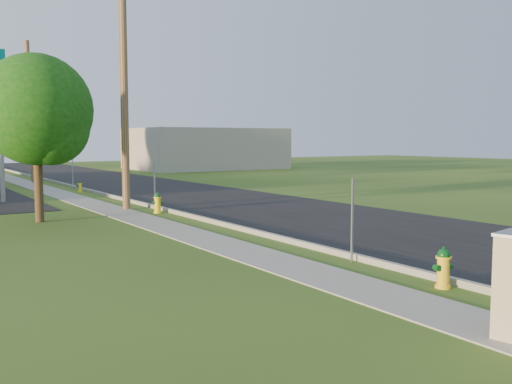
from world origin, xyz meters
TOP-DOWN VIEW (x-y plane):
  - ground_plane at (0.00, 0.00)m, footprint 140.00×140.00m
  - road at (4.50, 10.00)m, footprint 8.00×120.00m
  - curb at (0.50, 10.00)m, footprint 0.15×120.00m
  - sidewalk at (-1.25, 10.00)m, footprint 1.50×120.00m
  - utility_pole_mid at (-0.60, 17.00)m, footprint 1.40×0.32m
  - utility_pole_far at (-0.60, 35.00)m, footprint 1.40×0.32m
  - sign_post_near at (0.25, 4.20)m, footprint 0.05×0.04m
  - sign_post_mid at (0.25, 16.00)m, footprint 0.05×0.04m
  - sign_post_far at (0.25, 28.20)m, footprint 0.05×0.04m
  - distant_building at (18.00, 45.00)m, footprint 14.00×10.00m
  - tree_verge at (-4.36, 15.14)m, footprint 3.89×3.89m
  - hydrant_near at (0.13, 1.45)m, footprint 0.43×0.38m
  - hydrant_mid at (0.02, 15.20)m, footprint 0.43×0.39m
  - hydrant_far at (0.03, 25.96)m, footprint 0.34×0.31m

SIDE VIEW (x-z plane):
  - ground_plane at x=0.00m, z-range 0.00..0.00m
  - road at x=4.50m, z-range 0.00..0.02m
  - sidewalk at x=-1.25m, z-range 0.00..0.03m
  - curb at x=0.50m, z-range 0.00..0.15m
  - hydrant_far at x=0.03m, z-range -0.01..0.67m
  - hydrant_near at x=0.13m, z-range -0.01..0.81m
  - hydrant_mid at x=0.02m, z-range -0.01..0.83m
  - sign_post_near at x=0.25m, z-range 0.00..2.00m
  - sign_post_mid at x=0.25m, z-range 0.00..2.00m
  - sign_post_far at x=0.25m, z-range 0.00..2.00m
  - distant_building at x=18.00m, z-range 0.00..4.00m
  - tree_verge at x=-4.36m, z-range 0.85..6.75m
  - utility_pole_far at x=-0.60m, z-range 0.05..9.56m
  - utility_pole_mid at x=-0.60m, z-range 0.05..9.85m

